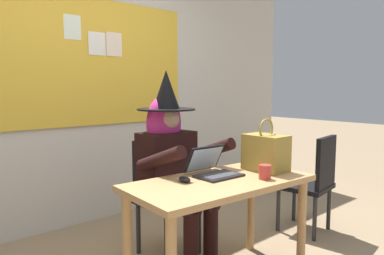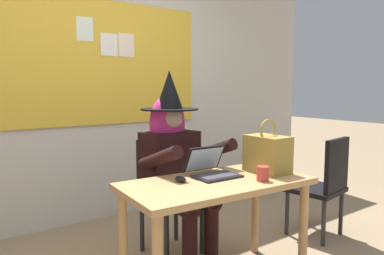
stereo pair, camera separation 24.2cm
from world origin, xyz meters
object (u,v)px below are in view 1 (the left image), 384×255
desk_main (220,196)px  chair_at_desk (162,189)px  person_costumed (172,156)px  computer_mouse (185,179)px  chair_extra_corner (313,179)px  coffee_mug (265,172)px  laptop (213,169)px  handbag (266,152)px

desk_main → chair_at_desk: bearing=88.4°
person_costumed → computer_mouse: person_costumed is taller
chair_extra_corner → person_costumed: bearing=59.7°
coffee_mug → person_costumed: bearing=105.8°
desk_main → person_costumed: size_ratio=0.88×
laptop → chair_at_desk: bearing=95.7°
coffee_mug → handbag: bearing=36.2°
handbag → coffee_mug: size_ratio=3.98×
coffee_mug → chair_extra_corner: 1.09m
computer_mouse → laptop: bearing=9.0°
person_costumed → coffee_mug: size_ratio=15.20×
desk_main → coffee_mug: bearing=-38.2°
person_costumed → chair_extra_corner: person_costumed is taller
computer_mouse → chair_extra_corner: size_ratio=0.12×
computer_mouse → chair_extra_corner: (1.47, -0.06, -0.24)m
laptop → coffee_mug: (0.18, -0.30, 0.00)m
laptop → coffee_mug: laptop is taller
person_costumed → desk_main: bearing=-5.4°
desk_main → coffee_mug: (0.23, -0.18, 0.16)m
desk_main → handbag: handbag is taller
laptop → handbag: size_ratio=0.83×
computer_mouse → chair_at_desk: bearing=74.8°
chair_extra_corner → handbag: bearing=87.2°
person_costumed → computer_mouse: size_ratio=13.89×
desk_main → computer_mouse: 0.27m
handbag → coffee_mug: (-0.21, -0.15, -0.09)m
laptop → chair_extra_corner: 1.23m
handbag → coffee_mug: handbag is taller
desk_main → laptop: laptop is taller
person_costumed → handbag: 0.71m
handbag → computer_mouse: bearing=167.7°
person_costumed → laptop: person_costumed is taller
laptop → handbag: handbag is taller
desk_main → coffee_mug: coffee_mug is taller
laptop → chair_extra_corner: (1.20, -0.06, -0.27)m
person_costumed → chair_at_desk: bearing=-179.1°
laptop → person_costumed: bearing=95.8°
chair_at_desk → chair_extra_corner: chair_at_desk is taller
handbag → chair_extra_corner: 0.90m
desk_main → laptop: bearing=65.8°
chair_at_desk → person_costumed: bearing=0.2°
desk_main → computer_mouse: computer_mouse is taller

